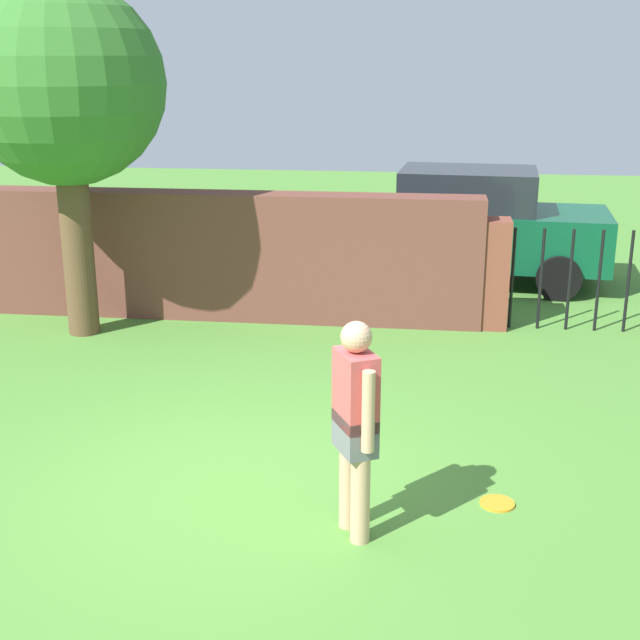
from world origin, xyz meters
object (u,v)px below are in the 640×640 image
(tree, at_px, (64,88))
(person, at_px, (355,420))
(car, at_px, (466,226))
(frisbee_orange, at_px, (497,503))

(tree, relative_size, person, 2.60)
(person, height_order, car, car)
(frisbee_orange, bearing_deg, person, -152.60)
(car, bearing_deg, tree, 38.66)
(car, relative_size, frisbee_orange, 16.01)
(person, relative_size, car, 0.37)
(car, distance_m, frisbee_orange, 7.10)
(tree, distance_m, car, 6.22)
(tree, distance_m, frisbee_orange, 6.84)
(tree, xyz_separation_m, car, (4.83, 3.28, -2.13))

